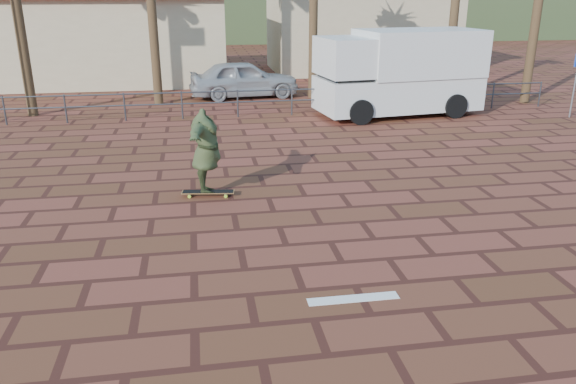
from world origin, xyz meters
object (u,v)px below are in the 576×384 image
object	(u,v)px
longboard	(208,192)
skateboarder	(206,151)
campervan	(400,71)
car_silver	(244,79)
car_white	(397,86)

from	to	relation	value
longboard	skateboarder	distance (m)	0.97
longboard	campervan	size ratio (longest dim) A/B	0.19
car_silver	longboard	bearing A→B (deg)	165.00
skateboarder	longboard	bearing A→B (deg)	-127.08
longboard	campervan	world-z (taller)	campervan
car_white	car_silver	bearing A→B (deg)	72.81
longboard	campervan	distance (m)	10.79
longboard	car_white	bearing A→B (deg)	58.40
longboard	skateboarder	xyz separation A→B (m)	(-0.00, 0.00, 0.97)
skateboarder	car_white	world-z (taller)	skateboarder
car_white	skateboarder	bearing A→B (deg)	150.54
longboard	skateboarder	world-z (taller)	skateboarder
longboard	car_silver	world-z (taller)	car_silver
skateboarder	campervan	size ratio (longest dim) A/B	0.38
longboard	car_white	size ratio (longest dim) A/B	0.25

